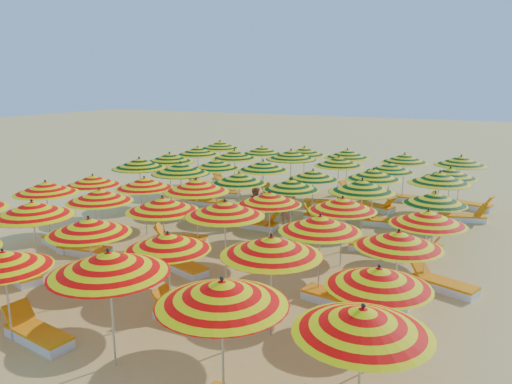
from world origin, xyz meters
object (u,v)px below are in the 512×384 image
umbrella_20 (196,186)px  umbrella_35 (440,178)px  umbrella_5 (363,320)px  umbrella_32 (263,166)px  umbrella_46 (405,158)px  umbrella_25 (180,168)px  umbrella_16 (320,223)px  umbrella_38 (291,155)px  lounger_7 (188,315)px  lounger_20 (385,222)px  umbrella_10 (271,246)px  umbrella_27 (291,184)px  lounger_17 (416,245)px  lounger_22 (222,193)px  umbrella_11 (379,277)px  umbrella_12 (46,188)px  umbrella_44 (304,151)px  umbrella_8 (89,226)px  umbrella_40 (390,167)px  umbrella_47 (461,161)px  umbrella_14 (163,204)px  umbrella_33 (313,175)px  umbrella_34 (373,174)px  lounger_25 (375,207)px  umbrella_3 (109,263)px  beachgoer_a (287,209)px  beachgoer_b (255,206)px  lounger_11 (338,298)px  umbrella_7 (32,209)px  umbrella_42 (220,145)px  lounger_12 (371,301)px  umbrella_36 (198,151)px  umbrella_45 (347,154)px  lounger_19 (325,218)px  umbrella_37 (234,155)px  lounger_9 (83,249)px  lounger_26 (463,217)px  umbrella_43 (262,150)px  lounger_30 (472,205)px  umbrella_4 (222,293)px  lounger_8 (61,243)px  lounger_13 (180,240)px  umbrella_19 (144,183)px  lounger_29 (416,199)px  lounger_10 (182,266)px  umbrella_39 (339,161)px  umbrella_29 (435,198)px  umbrella_30 (170,158)px  lounger_15 (256,224)px  lounger_6 (20,275)px  umbrella_18 (93,180)px  umbrella_26 (239,178)px  umbrella_23 (428,217)px  lounger_21 (206,189)px

umbrella_20 → umbrella_35: 8.53m
umbrella_5 → umbrella_32: umbrella_32 is taller
umbrella_46 → umbrella_25: bearing=-134.5°
umbrella_16 → umbrella_38: umbrella_38 is taller
lounger_7 → lounger_20: size_ratio=0.97×
umbrella_10 → umbrella_32: size_ratio=1.01×
umbrella_27 → umbrella_38: umbrella_38 is taller
lounger_17 → lounger_22: bearing=165.9°
umbrella_11 → umbrella_12: size_ratio=1.02×
umbrella_44 → lounger_22: 4.52m
umbrella_8 → lounger_17: (6.65, 7.47, -1.76)m
umbrella_40 → umbrella_47: 3.26m
umbrella_14 → lounger_20: umbrella_14 is taller
umbrella_33 → umbrella_27: bearing=-90.8°
umbrella_27 → umbrella_34: (2.26, 2.56, 0.12)m
umbrella_5 → lounger_25: 14.32m
umbrella_3 → beachgoer_a: bearing=93.9°
umbrella_8 → beachgoer_b: (0.69, 7.76, -1.17)m
lounger_11 → umbrella_7: bearing=-154.6°
umbrella_10 → beachgoer_b: (-4.08, 7.44, -1.28)m
umbrella_33 → umbrella_46: umbrella_46 is taller
umbrella_42 → lounger_7: 16.06m
umbrella_25 → lounger_12: umbrella_25 is taller
lounger_7 → umbrella_36: bearing=-58.2°
umbrella_42 → umbrella_45: (6.99, -0.09, -0.01)m
lounger_19 → umbrella_34: bearing=-171.1°
umbrella_37 → umbrella_34: bearing=-15.1°
lounger_9 → lounger_26: same height
lounger_17 → lounger_25: 5.06m
umbrella_43 → lounger_30: umbrella_43 is taller
umbrella_4 → umbrella_11: bearing=48.4°
lounger_8 → lounger_13: same height
umbrella_19 → lounger_29: 12.27m
lounger_10 → umbrella_33: bearing=-84.3°
lounger_26 → umbrella_46: bearing=122.5°
umbrella_42 → umbrella_47: size_ratio=0.89×
umbrella_10 → umbrella_39: (-2.12, 11.51, -0.03)m
umbrella_29 → umbrella_44: umbrella_44 is taller
umbrella_30 → lounger_30: 13.30m
lounger_15 → lounger_22: 5.55m
lounger_12 → umbrella_33: bearing=-63.0°
umbrella_43 → lounger_6: 14.32m
umbrella_4 → umbrella_34: size_ratio=1.28×
umbrella_18 → lounger_29: 13.91m
umbrella_3 → lounger_11: size_ratio=1.41×
umbrella_26 → lounger_30: (7.63, 6.88, -1.73)m
umbrella_23 → lounger_21: size_ratio=1.43×
umbrella_5 → umbrella_30: umbrella_30 is taller
umbrella_32 → lounger_8: umbrella_32 is taller
umbrella_40 → umbrella_44: bearing=155.5°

